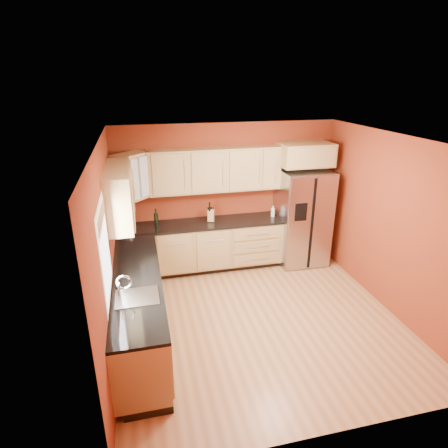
{
  "coord_description": "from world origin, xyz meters",
  "views": [
    {
      "loc": [
        -1.56,
        -4.39,
        3.33
      ],
      "look_at": [
        -0.31,
        0.9,
        1.18
      ],
      "focal_mm": 30.0,
      "sensor_mm": 36.0,
      "label": 1
    }
  ],
  "objects": [
    {
      "name": "sink_faucet",
      "position": [
        -1.69,
        -0.5,
        1.07
      ],
      "size": [
        0.5,
        0.42,
        0.3
      ],
      "primitive_type": null,
      "color": "silver",
      "rests_on": "countertop_left"
    },
    {
      "name": "wall_front",
      "position": [
        0.0,
        -2.0,
        1.3
      ],
      "size": [
        4.0,
        0.04,
        2.6
      ],
      "primitive_type": "cube",
      "color": "maroon",
      "rests_on": "floor"
    },
    {
      "name": "corner_upper_cabinet",
      "position": [
        -1.67,
        1.67,
        1.83
      ],
      "size": [
        0.67,
        0.67,
        0.75
      ],
      "primitive_type": "cube",
      "rotation": [
        0.0,
        0.0,
        0.79
      ],
      "color": "#9D7E4C",
      "rests_on": "wall_back"
    },
    {
      "name": "countertop_left",
      "position": [
        -1.69,
        0.0,
        0.9
      ],
      "size": [
        0.62,
        2.8,
        0.04
      ],
      "primitive_type": "cube",
      "color": "black",
      "rests_on": "base_cabinets_left"
    },
    {
      "name": "knife_block",
      "position": [
        -0.36,
        1.73,
        1.03
      ],
      "size": [
        0.14,
        0.13,
        0.22
      ],
      "primitive_type": "cube",
      "rotation": [
        0.0,
        0.0,
        -0.34
      ],
      "color": "tan",
      "rests_on": "countertop_back"
    },
    {
      "name": "ceiling",
      "position": [
        0.0,
        0.0,
        2.6
      ],
      "size": [
        4.0,
        4.0,
        0.0
      ],
      "primitive_type": "plane",
      "color": "silver",
      "rests_on": "wall_back"
    },
    {
      "name": "wine_bottle_b",
      "position": [
        -1.32,
        1.71,
        1.08
      ],
      "size": [
        0.08,
        0.08,
        0.32
      ],
      "primitive_type": null,
      "rotation": [
        0.0,
        0.0,
        -0.17
      ],
      "color": "black",
      "rests_on": "countertop_back"
    },
    {
      "name": "wine_bottle_a",
      "position": [
        -0.38,
        1.74,
        1.1
      ],
      "size": [
        0.1,
        0.1,
        0.35
      ],
      "primitive_type": null,
      "rotation": [
        0.0,
        0.0,
        0.32
      ],
      "color": "black",
      "rests_on": "countertop_back"
    },
    {
      "name": "base_cabinets_left",
      "position": [
        -1.7,
        0.0,
        0.44
      ],
      "size": [
        0.6,
        2.8,
        0.88
      ],
      "primitive_type": "cube",
      "color": "#9D7E4C",
      "rests_on": "floor"
    },
    {
      "name": "upper_cabinets_back",
      "position": [
        -0.25,
        1.83,
        1.83
      ],
      "size": [
        2.3,
        0.33,
        0.75
      ],
      "primitive_type": "cube",
      "color": "#9D7E4C",
      "rests_on": "wall_back"
    },
    {
      "name": "canister_right",
      "position": [
        -1.84,
        1.68,
        1.01
      ],
      "size": [
        0.14,
        0.14,
        0.18
      ],
      "primitive_type": "cylinder",
      "rotation": [
        0.0,
        0.0,
        -0.39
      ],
      "color": "#A9A9AD",
      "rests_on": "countertop_back"
    },
    {
      "name": "upper_cabinets_left",
      "position": [
        -1.83,
        0.72,
        1.83
      ],
      "size": [
        0.33,
        1.35,
        0.75
      ],
      "primitive_type": "cube",
      "color": "#9D7E4C",
      "rests_on": "wall_left"
    },
    {
      "name": "refrigerator",
      "position": [
        1.35,
        1.62,
        0.89
      ],
      "size": [
        0.9,
        0.75,
        1.78
      ],
      "primitive_type": "cube",
      "color": "#A9A9AD",
      "rests_on": "floor"
    },
    {
      "name": "floor",
      "position": [
        0.0,
        0.0,
        0.0
      ],
      "size": [
        4.0,
        4.0,
        0.0
      ],
      "primitive_type": "plane",
      "color": "#A36D3F",
      "rests_on": "ground"
    },
    {
      "name": "soap_dispenser",
      "position": [
        0.8,
        1.71,
        1.02
      ],
      "size": [
        0.09,
        0.09,
        0.21
      ],
      "primitive_type": "cylinder",
      "rotation": [
        0.0,
        0.0,
        0.34
      ],
      "color": "white",
      "rests_on": "countertop_back"
    },
    {
      "name": "wall_back",
      "position": [
        0.0,
        2.0,
        1.3
      ],
      "size": [
        4.0,
        0.04,
        2.6
      ],
      "primitive_type": "cube",
      "color": "maroon",
      "rests_on": "floor"
    },
    {
      "name": "wall_left",
      "position": [
        -2.0,
        0.0,
        1.3
      ],
      "size": [
        0.04,
        4.0,
        2.6
      ],
      "primitive_type": "cube",
      "color": "maroon",
      "rests_on": "floor"
    },
    {
      "name": "countertop_back",
      "position": [
        -0.55,
        1.69,
        0.9
      ],
      "size": [
        2.9,
        0.62,
        0.04
      ],
      "primitive_type": "cube",
      "color": "black",
      "rests_on": "base_cabinets_back"
    },
    {
      "name": "over_fridge_cabinet",
      "position": [
        1.35,
        1.7,
        2.05
      ],
      "size": [
        0.92,
        0.6,
        0.4
      ],
      "primitive_type": "cube",
      "color": "#9D7E4C",
      "rests_on": "wall_back"
    },
    {
      "name": "canister_left",
      "position": [
        -1.79,
        1.67,
        1.02
      ],
      "size": [
        0.14,
        0.14,
        0.2
      ],
      "primitive_type": "cylinder",
      "rotation": [
        0.0,
        0.0,
        -0.2
      ],
      "color": "#A9A9AD",
      "rests_on": "countertop_back"
    },
    {
      "name": "base_cabinets_back",
      "position": [
        -0.55,
        1.7,
        0.44
      ],
      "size": [
        2.9,
        0.6,
        0.88
      ],
      "primitive_type": "cube",
      "color": "#9D7E4C",
      "rests_on": "floor"
    },
    {
      "name": "window",
      "position": [
        -1.98,
        -0.5,
        1.55
      ],
      "size": [
        0.03,
        0.9,
        1.0
      ],
      "primitive_type": "cube",
      "color": "white",
      "rests_on": "wall_left"
    },
    {
      "name": "wall_right",
      "position": [
        2.0,
        0.0,
        1.3
      ],
      "size": [
        0.04,
        4.0,
        2.6
      ],
      "primitive_type": "cube",
      "color": "maroon",
      "rests_on": "floor"
    }
  ]
}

